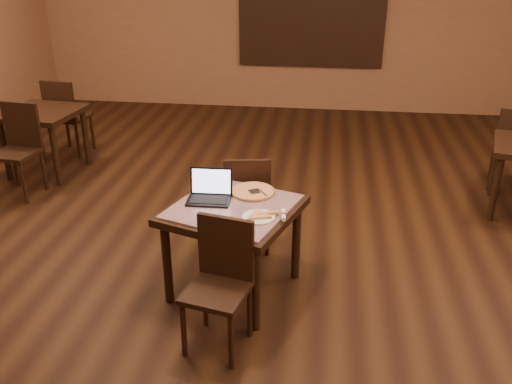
# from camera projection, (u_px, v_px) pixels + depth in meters

# --- Properties ---
(ground) EXTENTS (10.00, 10.00, 0.00)m
(ground) POSITION_uv_depth(u_px,v_px,m) (227.00, 260.00, 4.87)
(ground) COLOR black
(ground) RESTS_ON ground
(wall_back) EXTENTS (8.00, 0.02, 3.00)m
(wall_back) POSITION_uv_depth(u_px,v_px,m) (281.00, 17.00, 8.74)
(wall_back) COLOR #8C6447
(wall_back) RESTS_ON ground
(mural) EXTENTS (2.34, 0.05, 1.64)m
(mural) POSITION_uv_depth(u_px,v_px,m) (312.00, 15.00, 8.62)
(mural) COLOR #276591
(mural) RESTS_ON wall_back
(tiled_table) EXTENTS (1.17, 1.17, 0.76)m
(tiled_table) POSITION_uv_depth(u_px,v_px,m) (233.00, 217.00, 4.19)
(tiled_table) COLOR black
(tiled_table) RESTS_ON ground
(chair_main_near) EXTENTS (0.48, 0.48, 0.93)m
(chair_main_near) POSITION_uv_depth(u_px,v_px,m) (221.00, 277.00, 3.69)
(chair_main_near) COLOR black
(chair_main_near) RESTS_ON ground
(chair_main_far) EXTENTS (0.47, 0.47, 0.94)m
(chair_main_far) POSITION_uv_depth(u_px,v_px,m) (247.00, 199.00, 4.80)
(chair_main_far) COLOR black
(chair_main_far) RESTS_ON ground
(laptop) EXTENTS (0.34, 0.27, 0.23)m
(laptop) POSITION_uv_depth(u_px,v_px,m) (210.00, 191.00, 4.24)
(laptop) COLOR black
(laptop) RESTS_ON tiled_table
(plate) EXTENTS (0.24, 0.24, 0.01)m
(plate) POSITION_uv_depth(u_px,v_px,m) (259.00, 217.00, 3.96)
(plate) COLOR white
(plate) RESTS_ON tiled_table
(pizza_slice) EXTENTS (0.26, 0.26, 0.02)m
(pizza_slice) POSITION_uv_depth(u_px,v_px,m) (259.00, 215.00, 3.95)
(pizza_slice) COLOR beige
(pizza_slice) RESTS_ON plate
(pizza_pan) EXTENTS (0.35, 0.35, 0.01)m
(pizza_pan) POSITION_uv_depth(u_px,v_px,m) (253.00, 193.00, 4.35)
(pizza_pan) COLOR silver
(pizza_pan) RESTS_ON tiled_table
(pizza_whole) EXTENTS (0.35, 0.35, 0.02)m
(pizza_whole) POSITION_uv_depth(u_px,v_px,m) (253.00, 191.00, 4.34)
(pizza_whole) COLOR beige
(pizza_whole) RESTS_ON pizza_pan
(spatula) EXTENTS (0.19, 0.24, 0.01)m
(spatula) POSITION_uv_depth(u_px,v_px,m) (255.00, 191.00, 4.32)
(spatula) COLOR silver
(spatula) RESTS_ON pizza_whole
(napkin_roll) EXTENTS (0.05, 0.16, 0.04)m
(napkin_roll) POSITION_uv_depth(u_px,v_px,m) (284.00, 215.00, 3.97)
(napkin_roll) COLOR white
(napkin_roll) RESTS_ON tiled_table
(other_table_b) EXTENTS (0.92, 0.92, 0.79)m
(other_table_b) POSITION_uv_depth(u_px,v_px,m) (43.00, 121.00, 6.48)
(other_table_b) COLOR black
(other_table_b) RESTS_ON ground
(other_table_b_chair_near) EXTENTS (0.49, 0.49, 1.02)m
(other_table_b_chair_near) POSITION_uv_depth(u_px,v_px,m) (19.00, 144.00, 5.98)
(other_table_b_chair_near) COLOR black
(other_table_b_chair_near) RESTS_ON ground
(other_table_b_chair_far) EXTENTS (0.49, 0.49, 1.02)m
(other_table_b_chair_far) POSITION_uv_depth(u_px,v_px,m) (65.00, 113.00, 7.05)
(other_table_b_chair_far) COLOR black
(other_table_b_chair_far) RESTS_ON ground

